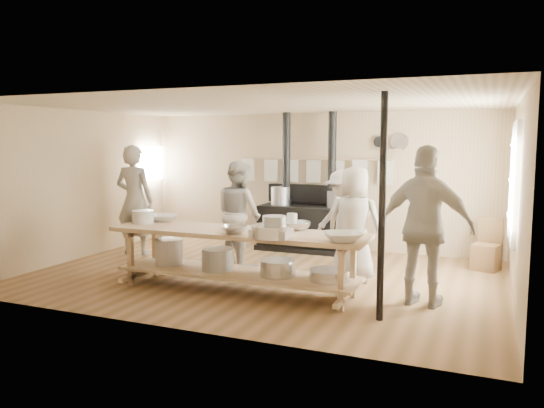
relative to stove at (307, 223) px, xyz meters
name	(u,v)px	position (x,y,z in m)	size (l,w,h in m)	color
ground	(263,276)	(0.01, -2.12, -0.52)	(7.00, 7.00, 0.00)	brown
room_shell	(263,170)	(0.01, -2.12, 1.10)	(7.00, 7.00, 7.00)	tan
window_right	(515,182)	(3.48, -1.52, 0.98)	(0.09, 1.50, 1.65)	beige
left_opening	(150,163)	(-3.44, -0.12, 1.08)	(0.00, 0.90, 0.90)	white
stove	(307,223)	(0.00, 0.00, 0.00)	(1.90, 0.75, 2.60)	black
towel_rail	(313,168)	(0.01, 0.28, 1.04)	(3.00, 0.04, 0.47)	tan
back_wall_shelf	(391,144)	(1.47, 0.32, 1.48)	(0.63, 0.14, 0.32)	tan
prep_table	(236,254)	(0.00, -3.02, 0.00)	(3.60, 0.90, 0.85)	tan
support_post	(382,208)	(2.06, -3.47, 0.78)	(0.08, 0.08, 2.60)	black
cook_far_left	(134,200)	(-2.80, -1.53, 0.48)	(0.73, 0.48, 1.99)	#9E978C
cook_left	(239,213)	(-0.65, -1.61, 0.35)	(0.85, 0.66, 1.75)	#9E978C
cook_center	(354,224)	(1.35, -1.87, 0.33)	(0.83, 0.54, 1.70)	#9E978C
cook_right	(426,227)	(2.46, -2.71, 0.48)	(1.18, 0.49, 2.01)	#9E978C
cook_by_window	(343,219)	(0.96, -1.04, 0.28)	(1.03, 0.59, 1.60)	#9E978C
chair	(486,255)	(3.16, -0.37, -0.27)	(0.49, 0.49, 0.83)	#4F3A1F
bowl_white_a	(165,218)	(-1.38, -2.69, 0.38)	(0.41, 0.41, 0.10)	silver
bowl_steel_a	(234,230)	(0.09, -3.27, 0.38)	(0.33, 0.33, 0.10)	silver
bowl_white_b	(343,237)	(1.56, -3.28, 0.39)	(0.46, 0.46, 0.11)	silver
bowl_steel_b	(297,226)	(0.76, -2.69, 0.39)	(0.37, 0.37, 0.11)	silver
roasting_pan	(271,233)	(0.65, -3.35, 0.38)	(0.49, 0.33, 0.11)	#B2B2B7
mixing_bowl_large	(271,231)	(0.64, -3.35, 0.41)	(0.49, 0.49, 0.16)	silver
bucket_galv	(274,227)	(0.70, -3.35, 0.47)	(0.30, 0.30, 0.28)	gray
deep_bowl_enamel	(143,217)	(-1.54, -3.00, 0.43)	(0.31, 0.31, 0.19)	silver
pitcher	(292,221)	(0.68, -2.69, 0.44)	(0.14, 0.14, 0.23)	silver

